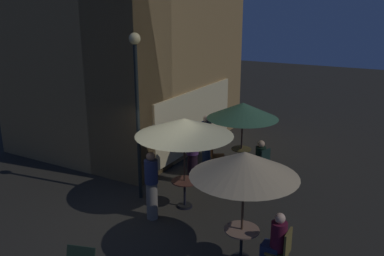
% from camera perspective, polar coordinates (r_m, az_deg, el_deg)
% --- Properties ---
extents(ground_plane, '(60.00, 60.00, 0.00)m').
position_cam_1_polar(ground_plane, '(10.40, -7.72, -12.54)').
color(ground_plane, '#2A271F').
extents(cafe_building, '(7.44, 6.19, 8.47)m').
position_cam_1_polar(cafe_building, '(14.11, -8.20, 13.19)').
color(cafe_building, olive).
rests_on(cafe_building, ground).
extents(street_lamp_near_corner, '(0.29, 0.29, 4.45)m').
position_cam_1_polar(street_lamp_near_corner, '(10.49, -7.77, 4.90)').
color(street_lamp_near_corner, black).
rests_on(street_lamp_near_corner, ground).
extents(cafe_table_0, '(0.62, 0.62, 0.75)m').
position_cam_1_polar(cafe_table_0, '(13.01, 6.91, -3.90)').
color(cafe_table_0, black).
rests_on(cafe_table_0, ground).
extents(cafe_table_1, '(0.69, 0.69, 0.75)m').
position_cam_1_polar(cafe_table_1, '(10.64, -1.04, -8.48)').
color(cafe_table_1, black).
rests_on(cafe_table_1, ground).
extents(cafe_table_2, '(0.72, 0.72, 0.71)m').
position_cam_1_polar(cafe_table_2, '(8.66, 6.97, -15.04)').
color(cafe_table_2, black).
rests_on(cafe_table_2, ground).
extents(patio_umbrella_0, '(2.22, 2.22, 2.24)m').
position_cam_1_polar(patio_umbrella_0, '(12.56, 7.15, 2.42)').
color(patio_umbrella_0, black).
rests_on(patio_umbrella_0, ground).
extents(patio_umbrella_1, '(2.48, 2.48, 2.41)m').
position_cam_1_polar(patio_umbrella_1, '(10.05, -1.09, 0.12)').
color(patio_umbrella_1, black).
rests_on(patio_umbrella_1, ground).
extents(patio_umbrella_2, '(2.16, 2.16, 2.39)m').
position_cam_1_polar(patio_umbrella_2, '(7.94, 7.38, -5.11)').
color(patio_umbrella_2, black).
rests_on(patio_umbrella_2, ground).
extents(cafe_chair_0, '(0.60, 0.60, 1.01)m').
position_cam_1_polar(cafe_chair_0, '(12.86, 3.24, -3.57)').
color(cafe_chair_0, '#5D3214').
rests_on(cafe_chair_0, ground).
extents(cafe_chair_1, '(0.53, 0.53, 0.97)m').
position_cam_1_polar(cafe_chair_1, '(12.45, 9.92, -4.57)').
color(cafe_chair_1, black).
rests_on(cafe_chair_1, ground).
extents(cafe_chair_2, '(0.42, 0.42, 0.94)m').
position_cam_1_polar(cafe_chair_2, '(8.41, 12.66, -16.14)').
color(cafe_chair_2, brown).
rests_on(cafe_chair_2, ground).
extents(patron_seated_0, '(0.42, 0.51, 1.21)m').
position_cam_1_polar(patron_seated_0, '(12.51, 9.41, -3.96)').
color(patron_seated_0, '#344B3B').
rests_on(patron_seated_0, ground).
extents(patron_seated_1, '(0.32, 0.53, 1.27)m').
position_cam_1_polar(patron_seated_1, '(8.36, 11.71, -14.96)').
color(patron_seated_1, '#1E2948').
rests_on(patron_seated_1, ground).
extents(patron_standing_2, '(0.33, 0.33, 1.74)m').
position_cam_1_polar(patron_standing_2, '(10.00, -5.71, -8.04)').
color(patron_standing_2, slate).
rests_on(patron_standing_2, ground).
extents(patron_standing_3, '(0.36, 0.36, 1.75)m').
position_cam_1_polar(patron_standing_3, '(11.87, 0.07, -3.88)').
color(patron_standing_3, black).
rests_on(patron_standing_3, ground).
extents(patron_standing_4, '(0.32, 0.32, 1.69)m').
position_cam_1_polar(patron_standing_4, '(13.31, 2.03, -1.67)').
color(patron_standing_4, navy).
rests_on(patron_standing_4, ground).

